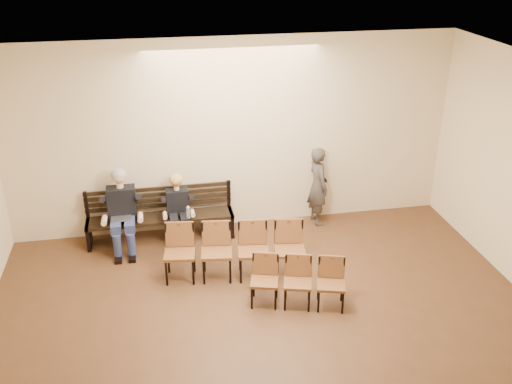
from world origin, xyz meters
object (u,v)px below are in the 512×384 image
Objects in this scene: bench at (161,228)px; chair_row_front at (298,283)px; chair_row_back at (235,252)px; passerby at (318,180)px; laptop at (121,220)px; water_bottle at (189,218)px; seated_man at (122,209)px; bag at (213,230)px; seated_woman at (178,213)px.

chair_row_front is at bearing -51.43° from bench.
chair_row_front is 1.21m from chair_row_back.
passerby reaches higher than bench.
laptop is 0.15× the size of chair_row_back.
chair_row_back is (1.78, -1.22, -0.12)m from laptop.
laptop is 1.53× the size of water_bottle.
seated_man is 0.83× the size of passerby.
bench is 1.85m from chair_row_back.
bag is 0.20× the size of passerby.
seated_man reaches higher than water_bottle.
bench is 0.69m from water_bottle.
passerby reaches higher than bag.
passerby is 1.26× the size of chair_row_front.
seated_man is 1.05× the size of chair_row_front.
passerby is at bearing 10.84° from water_bottle.
seated_woman is 3.27× the size of laptop.
seated_man reaches higher than bag.
passerby is (2.01, 0.18, 0.74)m from bag.
bench is 0.82m from seated_man.
laptop is at bearing 87.00° from passerby.
seated_woman reaches higher than laptop.
seated_woman is at bearing 0.00° from seated_man.
laptop is 0.25× the size of chair_row_front.
chair_row_front reaches higher than water_bottle.
chair_row_front is (1.58, -2.26, -0.17)m from seated_woman.
seated_man is at bearing -178.38° from bag.
bag is 2.52m from chair_row_front.
bench is 0.79m from laptop.
bench is at bearing 144.52° from chair_row_front.
seated_woman is 0.30m from water_bottle.
bench is at bearing 83.51° from passerby.
chair_row_back is at bearing -34.51° from laptop.
passerby is at bearing 83.46° from chair_row_front.
chair_row_front is (1.90, -2.38, 0.16)m from bench.
seated_woman reaches higher than water_bottle.
seated_man is 1.29× the size of seated_woman.
chair_row_front reaches higher than bench.
seated_man is at bearing 78.70° from laptop.
passerby is at bearing 48.37° from chair_row_back.
passerby is 0.78× the size of chair_row_back.
passerby is at bearing 4.82° from seated_woman.
chair_row_back is at bearing -81.80° from bag.
bag is 1.44m from chair_row_back.
chair_row_back is (-1.81, -1.56, -0.41)m from passerby.
chair_row_front is at bearing -39.87° from laptop.
bench is at bearing 10.63° from seated_man.
laptop is at bearing -172.89° from seated_woman.
passerby reaches higher than seated_man.
chair_row_back is (0.20, -1.39, 0.33)m from bag.
seated_woman reaches higher than bag.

